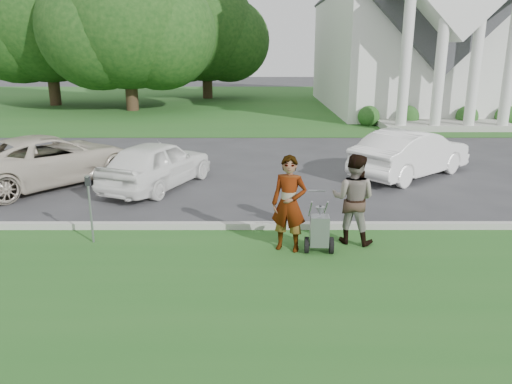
{
  "coord_description": "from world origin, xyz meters",
  "views": [
    {
      "loc": [
        -0.25,
        -9.66,
        3.8
      ],
      "look_at": [
        -0.24,
        0.0,
        1.0
      ],
      "focal_mm": 35.0,
      "sensor_mm": 36.0,
      "label": 1
    }
  ],
  "objects_px": {
    "striping_cart": "(319,232)",
    "car_a": "(49,160)",
    "person_right": "(353,200)",
    "car_d": "(411,153)",
    "tree_back": "(206,35)",
    "tree_far": "(46,18)",
    "car_b": "(157,164)",
    "tree_left": "(127,25)",
    "person_left": "(289,205)",
    "church": "(405,12)",
    "parking_meter_near": "(90,201)"
  },
  "relations": [
    {
      "from": "tree_far",
      "to": "striping_cart",
      "type": "height_order",
      "value": "tree_far"
    },
    {
      "from": "tree_back",
      "to": "car_d",
      "type": "xyz_separation_m",
      "value": [
        8.5,
        -24.75,
        -4.01
      ]
    },
    {
      "from": "church",
      "to": "person_left",
      "type": "bearing_deg",
      "value": -109.95
    },
    {
      "from": "striping_cart",
      "to": "car_a",
      "type": "height_order",
      "value": "car_a"
    },
    {
      "from": "car_a",
      "to": "parking_meter_near",
      "type": "bearing_deg",
      "value": 159.85
    },
    {
      "from": "tree_far",
      "to": "car_d",
      "type": "distance_m",
      "value": 27.52
    },
    {
      "from": "parking_meter_near",
      "to": "car_d",
      "type": "height_order",
      "value": "car_d"
    },
    {
      "from": "striping_cart",
      "to": "car_b",
      "type": "distance_m",
      "value": 6.17
    },
    {
      "from": "tree_left",
      "to": "person_right",
      "type": "bearing_deg",
      "value": -66.4
    },
    {
      "from": "car_a",
      "to": "car_d",
      "type": "height_order",
      "value": "car_d"
    },
    {
      "from": "person_right",
      "to": "car_d",
      "type": "relative_size",
      "value": 0.42
    },
    {
      "from": "tree_left",
      "to": "tree_far",
      "type": "bearing_deg",
      "value": 153.44
    },
    {
      "from": "car_b",
      "to": "person_left",
      "type": "bearing_deg",
      "value": 149.12
    },
    {
      "from": "striping_cart",
      "to": "car_a",
      "type": "distance_m",
      "value": 8.82
    },
    {
      "from": "car_a",
      "to": "church",
      "type": "bearing_deg",
      "value": -89.2
    },
    {
      "from": "tree_left",
      "to": "tree_far",
      "type": "relative_size",
      "value": 0.91
    },
    {
      "from": "tree_left",
      "to": "person_left",
      "type": "height_order",
      "value": "tree_left"
    },
    {
      "from": "church",
      "to": "striping_cart",
      "type": "height_order",
      "value": "church"
    },
    {
      "from": "tree_far",
      "to": "car_a",
      "type": "height_order",
      "value": "tree_far"
    },
    {
      "from": "person_right",
      "to": "car_d",
      "type": "distance_m",
      "value": 6.14
    },
    {
      "from": "car_a",
      "to": "car_b",
      "type": "relative_size",
      "value": 1.28
    },
    {
      "from": "striping_cart",
      "to": "person_left",
      "type": "relative_size",
      "value": 0.59
    },
    {
      "from": "tree_back",
      "to": "car_b",
      "type": "xyz_separation_m",
      "value": [
        1.0,
        -26.03,
        -4.05
      ]
    },
    {
      "from": "tree_far",
      "to": "parking_meter_near",
      "type": "distance_m",
      "value": 27.73
    },
    {
      "from": "striping_cart",
      "to": "car_b",
      "type": "xyz_separation_m",
      "value": [
        -3.98,
        4.71,
        0.25
      ]
    },
    {
      "from": "church",
      "to": "tree_back",
      "type": "relative_size",
      "value": 2.51
    },
    {
      "from": "parking_meter_near",
      "to": "tree_back",
      "type": "bearing_deg",
      "value": 90.9
    },
    {
      "from": "tree_back",
      "to": "parking_meter_near",
      "type": "bearing_deg",
      "value": -89.1
    },
    {
      "from": "tree_far",
      "to": "person_left",
      "type": "height_order",
      "value": "tree_far"
    },
    {
      "from": "tree_left",
      "to": "car_b",
      "type": "bearing_deg",
      "value": -74.5
    },
    {
      "from": "tree_back",
      "to": "car_b",
      "type": "bearing_deg",
      "value": -87.8
    },
    {
      "from": "tree_far",
      "to": "person_right",
      "type": "bearing_deg",
      "value": -58.08
    },
    {
      "from": "tree_back",
      "to": "car_a",
      "type": "xyz_separation_m",
      "value": [
        -2.19,
        -25.6,
        -4.02
      ]
    },
    {
      "from": "car_d",
      "to": "car_b",
      "type": "bearing_deg",
      "value": 59.52
    },
    {
      "from": "tree_far",
      "to": "car_d",
      "type": "height_order",
      "value": "tree_far"
    },
    {
      "from": "car_a",
      "to": "car_b",
      "type": "height_order",
      "value": "car_a"
    },
    {
      "from": "tree_left",
      "to": "car_a",
      "type": "distance_m",
      "value": 18.24
    },
    {
      "from": "tree_left",
      "to": "person_left",
      "type": "xyz_separation_m",
      "value": [
        8.4,
        -22.6,
        -4.18
      ]
    },
    {
      "from": "car_b",
      "to": "church",
      "type": "bearing_deg",
      "value": -99.58
    },
    {
      "from": "tree_far",
      "to": "car_a",
      "type": "relative_size",
      "value": 2.28
    },
    {
      "from": "striping_cart",
      "to": "parking_meter_near",
      "type": "distance_m",
      "value": 4.56
    },
    {
      "from": "person_left",
      "to": "person_right",
      "type": "distance_m",
      "value": 1.36
    },
    {
      "from": "tree_far",
      "to": "car_b",
      "type": "distance_m",
      "value": 24.26
    },
    {
      "from": "tree_back",
      "to": "person_left",
      "type": "distance_m",
      "value": 31.15
    },
    {
      "from": "church",
      "to": "person_left",
      "type": "distance_m",
      "value": 25.74
    },
    {
      "from": "tree_far",
      "to": "tree_back",
      "type": "relative_size",
      "value": 1.21
    },
    {
      "from": "striping_cart",
      "to": "car_b",
      "type": "bearing_deg",
      "value": 132.63
    },
    {
      "from": "car_d",
      "to": "tree_far",
      "type": "bearing_deg",
      "value": 2.96
    },
    {
      "from": "person_left",
      "to": "parking_meter_near",
      "type": "relative_size",
      "value": 1.33
    },
    {
      "from": "striping_cart",
      "to": "parking_meter_near",
      "type": "relative_size",
      "value": 0.78
    }
  ]
}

